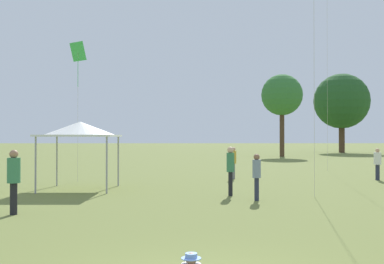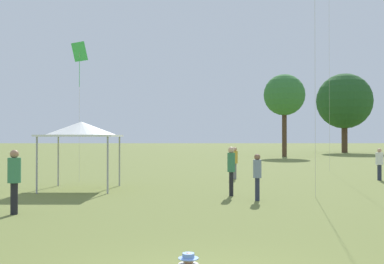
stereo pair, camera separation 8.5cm
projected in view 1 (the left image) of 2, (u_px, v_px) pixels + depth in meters
The scene contains 9 objects.
person_standing_0 at pixel (230, 166), 16.71m from camera, with size 0.36×0.36×1.83m.
person_standing_1 at pixel (378, 161), 22.79m from camera, with size 0.51×0.51×1.62m.
person_standing_5 at pixel (233, 160), 23.41m from camera, with size 0.40×0.40×1.67m.
person_standing_6 at pixel (257, 172), 15.46m from camera, with size 0.39×0.39×1.61m.
person_standing_7 at pixel (14, 176), 12.69m from camera, with size 0.44×0.44×1.83m.
canopy_tent at pixel (80, 130), 18.74m from camera, with size 3.09×3.09×2.84m.
kite_5 at pixel (78, 55), 22.09m from camera, with size 0.92×0.77×6.86m.
distant_tree_0 at pixel (282, 95), 50.17m from camera, with size 4.60×4.60×9.21m.
distant_tree_1 at pixel (342, 101), 62.63m from camera, with size 7.67×7.67×11.04m.
Camera 1 is at (-0.19, -6.15, 2.20)m, focal length 42.00 mm.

